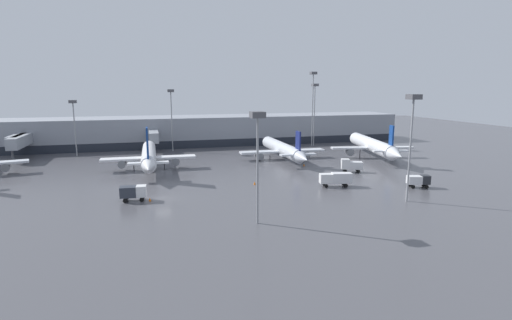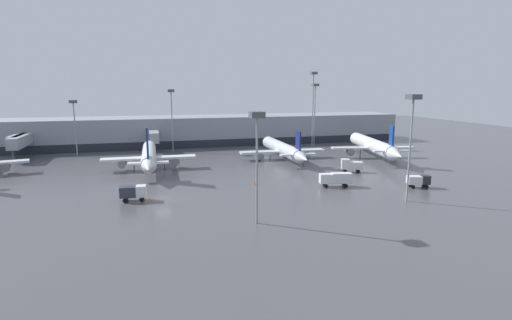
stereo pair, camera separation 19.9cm
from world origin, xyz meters
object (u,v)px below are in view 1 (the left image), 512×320
(parked_jet_3, at_px, (372,145))
(apron_light_mast_1, at_px, (412,117))
(parked_jet_2, at_px, (149,156))
(service_truck_1, at_px, (418,180))
(service_truck_0, at_px, (336,178))
(apron_light_mast_2, at_px, (171,102))
(traffic_cone_2, at_px, (352,162))
(service_truck_2, at_px, (133,192))
(service_truck_3, at_px, (351,165))
(apron_light_mast_4, at_px, (315,97))
(apron_light_mast_3, at_px, (258,134))
(parked_jet_0, at_px, (283,149))
(traffic_cone_1, at_px, (304,165))
(apron_light_mast_5, at_px, (313,89))
(traffic_cone_0, at_px, (255,183))
(apron_light_mast_0, at_px, (73,111))
(traffic_cone_3, at_px, (150,199))

(parked_jet_3, height_order, apron_light_mast_1, apron_light_mast_1)
(parked_jet_2, xyz_separation_m, service_truck_1, (47.48, -29.43, -1.79))
(service_truck_0, relative_size, apron_light_mast_2, 0.35)
(traffic_cone_2, bearing_deg, service_truck_1, -89.10)
(service_truck_2, bearing_deg, service_truck_3, 17.60)
(apron_light_mast_4, bearing_deg, apron_light_mast_3, -119.00)
(parked_jet_0, xyz_separation_m, parked_jet_3, (23.11, -4.36, 0.70))
(service_truck_2, height_order, apron_light_mast_3, apron_light_mast_3)
(traffic_cone_1, xyz_separation_m, apron_light_mast_5, (14.58, 29.80, 17.14))
(parked_jet_0, bearing_deg, traffic_cone_0, 150.87)
(service_truck_3, distance_m, apron_light_mast_5, 42.65)
(parked_jet_2, relative_size, service_truck_3, 6.97)
(traffic_cone_2, height_order, apron_light_mast_2, apron_light_mast_2)
(service_truck_2, bearing_deg, apron_light_mast_1, -11.44)
(parked_jet_2, distance_m, traffic_cone_2, 47.48)
(service_truck_3, bearing_deg, apron_light_mast_2, -28.98)
(apron_light_mast_2, distance_m, apron_light_mast_3, 66.45)
(traffic_cone_2, bearing_deg, apron_light_mast_1, -102.87)
(apron_light_mast_1, relative_size, apron_light_mast_2, 0.97)
(service_truck_3, relative_size, traffic_cone_2, 6.47)
(service_truck_0, relative_size, apron_light_mast_4, 0.32)
(service_truck_3, xyz_separation_m, apron_light_mast_0, (-60.77, 37.87, 10.41))
(traffic_cone_2, bearing_deg, apron_light_mast_2, 142.65)
(traffic_cone_2, distance_m, apron_light_mast_2, 52.57)
(apron_light_mast_1, bearing_deg, service_truck_1, 43.57)
(apron_light_mast_2, relative_size, apron_light_mast_5, 0.77)
(parked_jet_3, relative_size, apron_light_mast_4, 1.86)
(service_truck_2, xyz_separation_m, service_truck_3, (44.84, 10.88, 0.05))
(parked_jet_2, xyz_separation_m, apron_light_mast_0, (-18.59, 23.90, 8.79))
(service_truck_1, xyz_separation_m, apron_light_mast_1, (-7.53, -7.17, 12.19))
(service_truck_3, distance_m, traffic_cone_1, 11.71)
(parked_jet_3, bearing_deg, parked_jet_2, 102.29)
(traffic_cone_1, height_order, apron_light_mast_0, apron_light_mast_0)
(traffic_cone_2, height_order, traffic_cone_3, traffic_cone_2)
(service_truck_0, bearing_deg, parked_jet_2, -25.62)
(service_truck_1, height_order, apron_light_mast_1, apron_light_mast_1)
(parked_jet_2, distance_m, apron_light_mast_2, 28.49)
(service_truck_3, xyz_separation_m, traffic_cone_2, (4.93, 8.68, -1.21))
(apron_light_mast_2, bearing_deg, service_truck_3, -48.09)
(service_truck_2, relative_size, apron_light_mast_2, 0.24)
(traffic_cone_1, distance_m, traffic_cone_3, 40.80)
(parked_jet_3, distance_m, apron_light_mast_3, 59.76)
(service_truck_3, bearing_deg, parked_jet_0, -45.32)
(traffic_cone_2, xyz_separation_m, apron_light_mast_3, (-33.26, -35.23, 11.79))
(service_truck_3, bearing_deg, traffic_cone_2, -100.46)
(traffic_cone_0, xyz_separation_m, apron_light_mast_1, (20.82, -17.27, 13.31))
(service_truck_0, relative_size, apron_light_mast_3, 0.41)
(apron_light_mast_2, bearing_deg, apron_light_mast_3, -83.85)
(parked_jet_0, height_order, traffic_cone_2, parked_jet_0)
(traffic_cone_1, bearing_deg, service_truck_0, -94.86)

